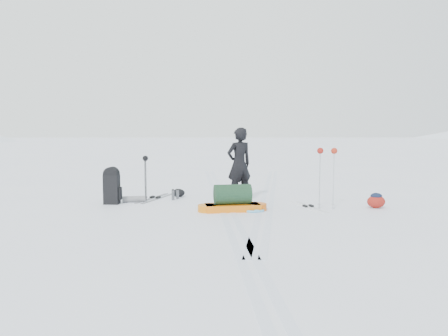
{
  "coord_description": "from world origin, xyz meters",
  "views": [
    {
      "loc": [
        -0.07,
        -11.3,
        1.95
      ],
      "look_at": [
        0.01,
        0.1,
        0.95
      ],
      "focal_mm": 35.0,
      "sensor_mm": 36.0,
      "label": 1
    }
  ],
  "objects": [
    {
      "name": "pulk_sled",
      "position": [
        0.21,
        -0.92,
        0.25
      ],
      "size": [
        1.74,
        0.75,
        0.64
      ],
      "rotation": [
        0.0,
        0.0,
        0.16
      ],
      "color": "orange",
      "rests_on": "ground"
    },
    {
      "name": "ground",
      "position": [
        0.0,
        0.0,
        0.0
      ],
      "size": [
        200.0,
        200.0,
        0.0
      ],
      "primitive_type": "plane",
      "color": "white",
      "rests_on": "ground"
    },
    {
      "name": "ski_poles_silver",
      "position": [
        2.53,
        -0.67,
        1.27
      ],
      "size": [
        0.47,
        0.24,
        1.51
      ],
      "rotation": [
        0.0,
        0.0,
        -0.09
      ],
      "color": "#ACAFB3",
      "rests_on": "ground"
    },
    {
      "name": "touring_skis_white",
      "position": [
        2.13,
        -0.45,
        0.01
      ],
      "size": [
        0.69,
        1.71,
        0.06
      ],
      "rotation": [
        0.0,
        0.0,
        -1.3
      ],
      "color": "white",
      "rests_on": "ground"
    },
    {
      "name": "thermos_pair",
      "position": [
        -1.36,
        0.82,
        0.14
      ],
      "size": [
        0.2,
        0.3,
        0.31
      ],
      "rotation": [
        0.0,
        0.0,
        0.31
      ],
      "color": "#575A5E",
      "rests_on": "ground"
    },
    {
      "name": "expedition_rucksack",
      "position": [
        -2.88,
        0.13,
        0.45
      ],
      "size": [
        1.04,
        0.58,
        0.98
      ],
      "rotation": [
        0.0,
        0.0,
        -0.08
      ],
      "color": "black",
      "rests_on": "ground"
    },
    {
      "name": "rope_coil",
      "position": [
        0.72,
        -0.93,
        0.03
      ],
      "size": [
        0.69,
        0.69,
        0.06
      ],
      "rotation": [
        0.0,
        0.0,
        -0.36
      ],
      "color": "#5AAFDA",
      "rests_on": "ground"
    },
    {
      "name": "ski_tracks",
      "position": [
        0.61,
        0.88,
        0.0
      ],
      "size": [
        3.38,
        17.97,
        0.01
      ],
      "color": "silver",
      "rests_on": "ground"
    },
    {
      "name": "stuff_sack",
      "position": [
        -1.32,
        1.31,
        0.12
      ],
      "size": [
        0.44,
        0.38,
        0.23
      ],
      "rotation": [
        0.0,
        0.0,
        -0.32
      ],
      "color": "black",
      "rests_on": "ground"
    },
    {
      "name": "touring_skis_grey",
      "position": [
        -1.95,
        0.99,
        0.02
      ],
      "size": [
        0.87,
        1.87,
        0.07
      ],
      "rotation": [
        0.0,
        0.0,
        1.24
      ],
      "color": "#909498",
      "rests_on": "ground"
    },
    {
      "name": "ski_poles_black",
      "position": [
        -2.16,
        0.72,
        1.02
      ],
      "size": [
        0.15,
        0.16,
        1.24
      ],
      "rotation": [
        0.0,
        0.0,
        -0.1
      ],
      "color": "black",
      "rests_on": "ground"
    },
    {
      "name": "skier",
      "position": [
        0.43,
        0.65,
        1.01
      ],
      "size": [
        0.87,
        0.77,
        2.01
      ],
      "primitive_type": "imported",
      "rotation": [
        0.0,
        0.0,
        3.63
      ],
      "color": "black",
      "rests_on": "ground"
    },
    {
      "name": "small_daypack",
      "position": [
        3.81,
        -0.55,
        0.19
      ],
      "size": [
        0.55,
        0.5,
        0.38
      ],
      "rotation": [
        0.0,
        0.0,
        -0.46
      ],
      "color": "maroon",
      "rests_on": "ground"
    }
  ]
}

